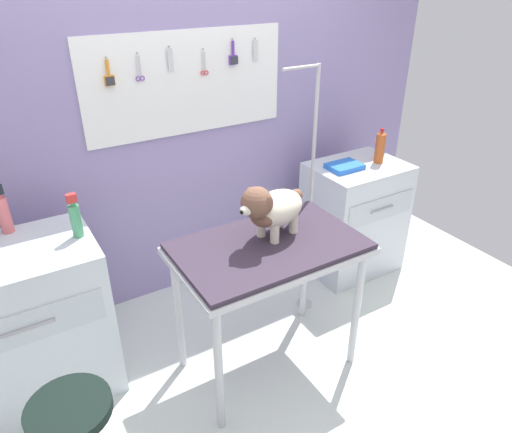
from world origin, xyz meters
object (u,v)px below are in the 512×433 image
object	(u,v)px
grooming_table	(269,258)
dog	(272,208)
spray_bottle_tall	(75,218)
soda_bottle	(380,147)
cabinet_right	(353,218)
grooming_arm	(309,208)
stool	(73,426)
counter_left	(29,325)

from	to	relation	value
grooming_table	dog	xyz separation A→B (m)	(0.05, 0.05, 0.27)
spray_bottle_tall	soda_bottle	world-z (taller)	spray_bottle_tall
cabinet_right	soda_bottle	bearing A→B (deg)	-12.09
dog	soda_bottle	xyz separation A→B (m)	(1.24, 0.47, -0.04)
grooming_arm	soda_bottle	size ratio (longest dim) A/B	6.55
dog	stool	world-z (taller)	dog
soda_bottle	grooming_arm	bearing A→B (deg)	-166.01
grooming_arm	dog	bearing A→B (deg)	-149.19
counter_left	cabinet_right	distance (m)	2.32
dog	stool	size ratio (longest dim) A/B	0.71
grooming_arm	cabinet_right	xyz separation A→B (m)	(0.61, 0.22, -0.35)
dog	soda_bottle	bearing A→B (deg)	20.86
grooming_arm	cabinet_right	distance (m)	0.74
grooming_table	spray_bottle_tall	size ratio (longest dim) A/B	4.21
grooming_arm	stool	distance (m)	1.78
grooming_arm	counter_left	size ratio (longest dim) A/B	1.84
cabinet_right	soda_bottle	size ratio (longest dim) A/B	3.40
grooming_arm	dog	size ratio (longest dim) A/B	3.74
cabinet_right	soda_bottle	xyz separation A→B (m)	(0.15, -0.03, 0.55)
grooming_table	spray_bottle_tall	distance (m)	1.02
counter_left	grooming_table	bearing A→B (deg)	-23.04
grooming_arm	cabinet_right	world-z (taller)	grooming_arm
counter_left	stool	size ratio (longest dim) A/B	1.44
grooming_arm	stool	size ratio (longest dim) A/B	2.64
dog	counter_left	bearing A→B (deg)	159.78
grooming_table	counter_left	size ratio (longest dim) A/B	1.11
counter_left	grooming_arm	bearing A→B (deg)	-5.84
grooming_arm	spray_bottle_tall	distance (m)	1.40
counter_left	soda_bottle	bearing A→B (deg)	0.39
soda_bottle	spray_bottle_tall	bearing A→B (deg)	-179.23
dog	soda_bottle	distance (m)	1.32
grooming_table	spray_bottle_tall	xyz separation A→B (m)	(-0.85, 0.49, 0.25)
grooming_table	spray_bottle_tall	world-z (taller)	spray_bottle_tall
counter_left	cabinet_right	bearing A→B (deg)	1.22
dog	spray_bottle_tall	distance (m)	1.00
grooming_table	grooming_arm	distance (m)	0.61
grooming_table	cabinet_right	world-z (taller)	cabinet_right
dog	counter_left	xyz separation A→B (m)	(-1.23, 0.45, -0.57)
stool	spray_bottle_tall	distance (m)	0.98
grooming_table	counter_left	world-z (taller)	counter_left
cabinet_right	grooming_table	bearing A→B (deg)	-153.87
dog	counter_left	distance (m)	1.43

